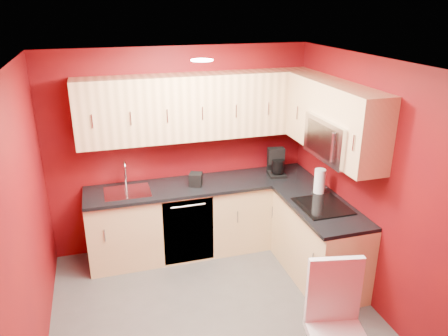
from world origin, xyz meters
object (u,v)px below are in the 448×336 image
dining_chair (339,333)px  paper_towel (320,181)px  microwave (339,139)px  napkin_holder (196,179)px  sink (127,189)px  coffee_maker (277,163)px

dining_chair → paper_towel: bearing=79.2°
paper_towel → dining_chair: size_ratio=0.27×
microwave → paper_towel: bearing=88.1°
dining_chair → napkin_holder: bearing=115.7°
microwave → napkin_holder: 1.73m
microwave → paper_towel: 0.68m
sink → napkin_holder: (0.80, -0.06, 0.04)m
dining_chair → coffee_maker: bearing=90.6°
microwave → napkin_holder: (-1.29, 0.94, -0.67)m
microwave → paper_towel: microwave is taller
coffee_maker → paper_towel: bearing=-59.9°
microwave → coffee_maker: bearing=103.9°
coffee_maker → dining_chair: coffee_maker is taller
sink → paper_towel: sink is taller
napkin_holder → dining_chair: bearing=-75.7°
microwave → napkin_holder: size_ratio=4.88×
paper_towel → dining_chair: (-0.70, -1.72, -0.50)m
microwave → sink: size_ratio=1.46×
paper_towel → dining_chair: bearing=-112.2°
microwave → napkin_holder: microwave is taller
sink → coffee_maker: 1.86m
coffee_maker → napkin_holder: size_ratio=2.18×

